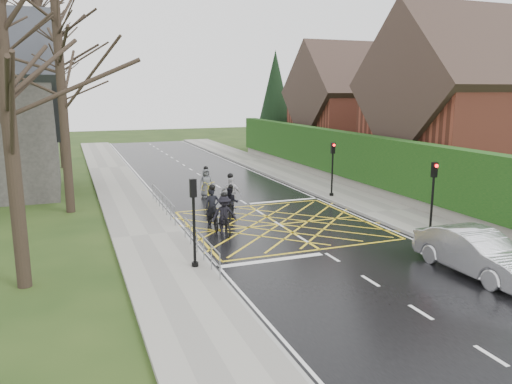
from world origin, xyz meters
TOP-DOWN VIEW (x-y plane):
  - ground at (0.00, 0.00)m, footprint 120.00×120.00m
  - road at (0.00, 0.00)m, footprint 9.00×80.00m
  - sidewalk_right at (6.00, 0.00)m, footprint 3.00×80.00m
  - sidewalk_left at (-6.00, 0.00)m, footprint 3.00×80.00m
  - stone_wall at (7.75, 6.00)m, footprint 0.50×38.00m
  - hedge at (7.75, 6.00)m, footprint 0.90×38.00m
  - house_near at (14.75, 4.00)m, footprint 11.80×9.80m
  - house_far at (14.75, 18.00)m, footprint 9.80×8.80m
  - conifer at (10.75, 26.00)m, footprint 4.60×4.60m
  - tree_front at (-10.50, -4.00)m, footprint 7.56×7.56m
  - tree_near at (-9.00, 6.00)m, footprint 9.24×9.24m
  - tree_mid at (-10.00, 14.00)m, footprint 10.08×10.08m
  - tree_far at (-9.30, 22.00)m, footprint 8.40×8.40m
  - railing_south at (-4.65, -3.50)m, footprint 0.05×5.04m
  - railing_north at (-4.65, 4.00)m, footprint 0.05×6.04m
  - traffic_light_ne at (5.10, 4.20)m, footprint 0.24×0.31m
  - traffic_light_se at (5.10, -4.20)m, footprint 0.24×0.31m
  - traffic_light_sw at (-5.10, -4.50)m, footprint 0.24×0.31m
  - cyclist_rear at (-3.01, 0.56)m, footprint 0.84×2.09m
  - cyclist_back at (-1.72, 1.88)m, footprint 1.10×1.71m
  - cyclist_mid at (-2.81, -0.56)m, footprint 1.12×1.92m
  - cyclist_front at (-1.41, 2.90)m, footprint 1.37×2.10m
  - cyclist_lead at (-1.56, 7.02)m, footprint 0.83×1.90m
  - car at (3.70, -8.17)m, footprint 1.74×4.64m

SIDE VIEW (x-z plane):
  - ground at x=0.00m, z-range 0.00..0.00m
  - road at x=0.00m, z-range 0.00..0.01m
  - sidewalk_right at x=6.00m, z-range 0.00..0.15m
  - sidewalk_left at x=-6.00m, z-range 0.00..0.15m
  - stone_wall at x=7.75m, z-range 0.00..0.70m
  - cyclist_back at x=-1.72m, z-range -0.21..1.47m
  - cyclist_lead at x=-1.56m, z-range -0.28..1.55m
  - cyclist_rear at x=-3.01m, z-range -0.35..1.64m
  - cyclist_mid at x=-2.81m, z-range -0.25..1.59m
  - cyclist_front at x=-1.41m, z-range -0.27..1.77m
  - car at x=3.70m, z-range 0.00..1.51m
  - railing_south at x=-4.65m, z-range 0.27..1.29m
  - railing_north at x=-4.65m, z-range 0.27..1.30m
  - traffic_light_ne at x=5.10m, z-range 0.06..3.27m
  - traffic_light_se at x=5.10m, z-range 0.06..3.27m
  - traffic_light_sw at x=-5.10m, z-range 0.06..3.27m
  - hedge at x=7.75m, z-range 0.70..3.50m
  - house_far at x=14.75m, z-range -0.79..9.51m
  - house_near at x=14.75m, z-range -0.92..10.38m
  - conifer at x=10.75m, z-range -0.01..9.99m
  - tree_front at x=-10.50m, z-range 1.79..11.15m
  - tree_far at x=-9.30m, z-range 1.99..12.39m
  - tree_near at x=-9.00m, z-range 2.19..13.63m
  - tree_mid at x=-10.00m, z-range 2.39..14.87m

